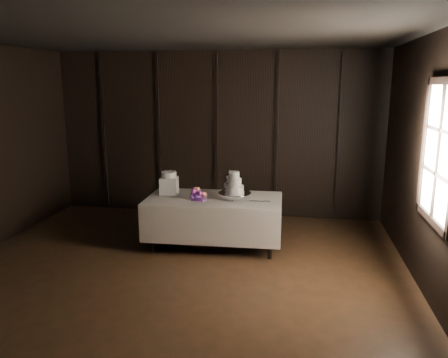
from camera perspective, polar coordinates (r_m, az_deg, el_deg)
room at (r=4.71m, az=-9.05°, el=1.05°), size 6.08×7.08×3.08m
window at (r=5.13m, az=26.28°, el=3.11°), size 0.06×1.16×1.56m
display_table at (r=6.57m, az=-1.30°, el=-5.36°), size 2.03×1.11×0.76m
cake_stand at (r=6.42m, az=1.41°, el=-2.17°), size 0.59×0.59×0.09m
wedding_cake at (r=6.37m, az=1.19°, el=-0.70°), size 0.30×0.26×0.32m
bouquet at (r=6.43m, az=-3.59°, el=-1.94°), size 0.38×0.46×0.20m
box_pedestal at (r=6.74m, az=-7.18°, el=-0.86°), size 0.29×0.29×0.25m
small_cake at (r=6.71m, az=-7.22°, el=0.56°), size 0.26×0.26×0.09m
cake_knife at (r=6.28m, az=3.96°, el=-2.88°), size 0.37×0.04×0.01m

